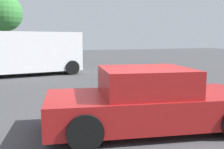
{
  "coord_description": "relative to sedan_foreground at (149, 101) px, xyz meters",
  "views": [
    {
      "loc": [
        -2.48,
        -4.44,
        1.86
      ],
      "look_at": [
        0.28,
        1.99,
        0.9
      ],
      "focal_mm": 40.82,
      "sensor_mm": 36.0,
      "label": 1
    }
  ],
  "objects": [
    {
      "name": "dog",
      "position": [
        1.06,
        2.53,
        -0.31
      ],
      "size": [
        0.33,
        0.67,
        0.44
      ],
      "rotation": [
        0.0,
        0.0,
        1.77
      ],
      "color": "olive",
      "rests_on": "ground_plane"
    },
    {
      "name": "sedan_foreground",
      "position": [
        0.0,
        0.0,
        0.0
      ],
      "size": [
        4.49,
        2.61,
        1.29
      ],
      "rotation": [
        0.0,
        0.0,
        -0.23
      ],
      "color": "maroon",
      "rests_on": "ground_plane"
    },
    {
      "name": "ground_plane",
      "position": [
        -0.25,
        0.01,
        -0.59
      ],
      "size": [
        80.0,
        80.0,
        0.0
      ],
      "primitive_type": "plane",
      "color": "#424244"
    },
    {
      "name": "tree_back_left",
      "position": [
        -2.52,
        15.46,
        3.09
      ],
      "size": [
        2.61,
        2.61,
        5.05
      ],
      "color": "brown",
      "rests_on": "ground_plane"
    },
    {
      "name": "van_white",
      "position": [
        -1.54,
        9.62,
        0.63
      ],
      "size": [
        5.55,
        2.59,
        2.26
      ],
      "rotation": [
        0.0,
        0.0,
        3.23
      ],
      "color": "white",
      "rests_on": "ground_plane"
    }
  ]
}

